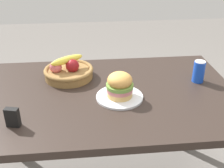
{
  "coord_description": "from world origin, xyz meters",
  "views": [
    {
      "loc": [
        -0.11,
        -1.33,
        1.52
      ],
      "look_at": [
        0.02,
        -0.02,
        0.81
      ],
      "focal_mm": 45.64,
      "sensor_mm": 36.0,
      "label": 1
    }
  ],
  "objects_px": {
    "soda_can": "(199,71)",
    "napkin_holder": "(13,117)",
    "sandwich": "(120,85)",
    "plate": "(120,97)",
    "fruit_basket": "(68,71)"
  },
  "relations": [
    {
      "from": "soda_can",
      "to": "napkin_holder",
      "type": "xyz_separation_m",
      "value": [
        -0.97,
        -0.33,
        -0.02
      ]
    },
    {
      "from": "plate",
      "to": "napkin_holder",
      "type": "bearing_deg",
      "value": -158.95
    },
    {
      "from": "fruit_basket",
      "to": "napkin_holder",
      "type": "bearing_deg",
      "value": -116.63
    },
    {
      "from": "plate",
      "to": "napkin_holder",
      "type": "height_order",
      "value": "napkin_holder"
    },
    {
      "from": "sandwich",
      "to": "soda_can",
      "type": "xyz_separation_m",
      "value": [
        0.47,
        0.14,
        -0.01
      ]
    },
    {
      "from": "soda_can",
      "to": "fruit_basket",
      "type": "height_order",
      "value": "fruit_basket"
    },
    {
      "from": "soda_can",
      "to": "sandwich",
      "type": "bearing_deg",
      "value": -163.45
    },
    {
      "from": "soda_can",
      "to": "napkin_holder",
      "type": "distance_m",
      "value": 1.03
    },
    {
      "from": "plate",
      "to": "napkin_holder",
      "type": "relative_size",
      "value": 2.72
    },
    {
      "from": "sandwich",
      "to": "fruit_basket",
      "type": "xyz_separation_m",
      "value": [
        -0.27,
        0.26,
        -0.03
      ]
    },
    {
      "from": "sandwich",
      "to": "fruit_basket",
      "type": "relative_size",
      "value": 0.48
    },
    {
      "from": "sandwich",
      "to": "napkin_holder",
      "type": "relative_size",
      "value": 1.56
    },
    {
      "from": "napkin_holder",
      "to": "sandwich",
      "type": "bearing_deg",
      "value": 34.16
    },
    {
      "from": "plate",
      "to": "napkin_holder",
      "type": "distance_m",
      "value": 0.54
    },
    {
      "from": "fruit_basket",
      "to": "napkin_holder",
      "type": "distance_m",
      "value": 0.51
    }
  ]
}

